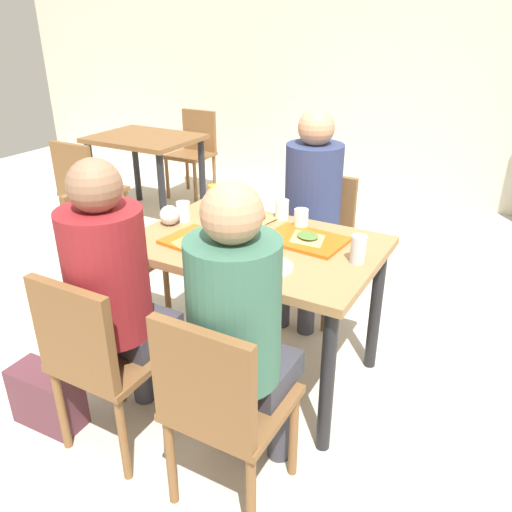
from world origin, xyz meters
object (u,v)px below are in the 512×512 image
plastic_cup_a (282,209)px  background_chair_far (195,147)px  tray_red_near (204,242)px  handbag (47,397)px  person_in_red (115,284)px  background_table (146,150)px  soda_can (358,249)px  paper_plate_center (247,220)px  chair_far_side (318,234)px  person_in_brown_jacket (240,322)px  chair_near_right (220,402)px  chair_left_end (109,249)px  plastic_cup_c (183,211)px  condiment_bottle (214,200)px  chair_near_left (97,354)px  pizza_slice_a (197,240)px  plastic_cup_b (223,260)px  foil_bundle (170,215)px  pizza_slice_c (254,217)px  person_far_side (310,203)px  main_table (256,261)px  pizza_slice_b (308,237)px  tray_red_far (305,240)px  background_chair_near (85,186)px  plastic_cup_d (301,219)px

plastic_cup_a → background_chair_far: size_ratio=0.12×
tray_red_near → handbag: (-0.44, -0.65, -0.60)m
person_in_red → background_table: 2.74m
soda_can → paper_plate_center: bearing=163.5°
chair_far_side → person_in_brown_jacket: 1.45m
chair_near_right → person_in_red: size_ratio=0.67×
chair_far_side → person_in_red: person_in_red is taller
chair_left_end → paper_plate_center: bearing=15.2°
plastic_cup_c → condiment_bottle: (0.09, 0.16, 0.03)m
person_in_red → tray_red_near: size_ratio=3.46×
soda_can → chair_near_left: bearing=-134.2°
pizza_slice_a → plastic_cup_b: bearing=-34.0°
chair_near_left → paper_plate_center: (0.11, 0.99, 0.25)m
paper_plate_center → plastic_cup_a: bearing=39.2°
condiment_bottle → foil_bundle: bearing=-116.1°
chair_near_right → plastic_cup_c: size_ratio=8.37×
tray_red_near → background_table: bearing=136.5°
chair_near_left → chair_far_side: (0.29, 1.54, 0.00)m
background_table → pizza_slice_c: bearing=-35.5°
person_far_side → chair_far_side: bearing=90.0°
tray_red_near → foil_bundle: foil_bundle is taller
paper_plate_center → person_far_side: bearing=67.8°
main_table → soda_can: 0.51m
person_in_brown_jacket → handbag: 1.11m
chair_near_right → chair_left_end: 1.46m
plastic_cup_c → background_chair_far: 2.69m
chair_far_side → background_chair_far: (-1.96, 1.50, 0.00)m
paper_plate_center → pizza_slice_b: 0.39m
chair_far_side → person_in_red: size_ratio=0.67×
foil_bundle → background_chair_far: (-1.48, 2.29, -0.30)m
paper_plate_center → soda_can: size_ratio=1.80×
plastic_cup_b → plastic_cup_c: size_ratio=1.00×
person_in_brown_jacket → foil_bundle: person_in_brown_jacket is taller
soda_can → background_table: (-2.44, 1.51, -0.19)m
tray_red_near → condiment_bottle: condiment_bottle is taller
pizza_slice_b → pizza_slice_a: bearing=-146.4°
main_table → handbag: bearing=-128.9°
person_far_side → foil_bundle: size_ratio=12.47×
tray_red_far → background_chair_far: bearing=135.1°
person_in_brown_jacket → tray_red_far: person_in_brown_jacket is taller
chair_far_side → condiment_bottle: condiment_bottle is taller
plastic_cup_a → plastic_cup_b: size_ratio=1.00×
pizza_slice_c → person_in_red: bearing=-99.1°
person_in_brown_jacket → background_chair_near: bearing=147.5°
person_in_brown_jacket → tray_red_far: 0.75m
person_far_side → pizza_slice_a: 0.83m
main_table → pizza_slice_c: 0.30m
pizza_slice_b → plastic_cup_d: bearing=125.2°
chair_left_end → person_in_brown_jacket: size_ratio=0.67×
person_in_red → pizza_slice_a: bearing=81.6°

